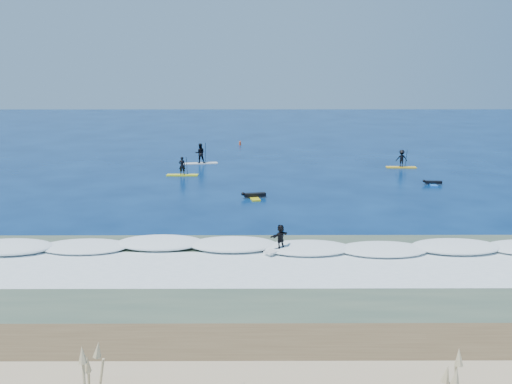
{
  "coord_description": "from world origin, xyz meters",
  "views": [
    {
      "loc": [
        -1.87,
        -39.27,
        9.95
      ],
      "look_at": [
        -1.7,
        1.12,
        0.6
      ],
      "focal_mm": 40.0,
      "sensor_mm": 36.0,
      "label": 1
    }
  ],
  "objects_px": {
    "sup_paddler_left": "(182,169)",
    "sup_paddler_center": "(200,155)",
    "prone_paddler_near": "(254,196)",
    "wave_surfer": "(280,238)",
    "marker_buoy": "(240,143)",
    "prone_paddler_far": "(432,183)",
    "sup_paddler_right": "(402,160)"
  },
  "relations": [
    {
      "from": "prone_paddler_far",
      "to": "wave_surfer",
      "type": "distance_m",
      "value": 21.49
    },
    {
      "from": "sup_paddler_center",
      "to": "wave_surfer",
      "type": "xyz_separation_m",
      "value": [
        6.67,
        -26.61,
        -0.08
      ]
    },
    {
      "from": "prone_paddler_far",
      "to": "prone_paddler_near",
      "type": "bearing_deg",
      "value": 111.98
    },
    {
      "from": "prone_paddler_far",
      "to": "marker_buoy",
      "type": "relative_size",
      "value": 3.38
    },
    {
      "from": "prone_paddler_near",
      "to": "wave_surfer",
      "type": "bearing_deg",
      "value": 175.23
    },
    {
      "from": "marker_buoy",
      "to": "prone_paddler_near",
      "type": "bearing_deg",
      "value": -86.53
    },
    {
      "from": "sup_paddler_left",
      "to": "prone_paddler_near",
      "type": "bearing_deg",
      "value": -52.6
    },
    {
      "from": "prone_paddler_far",
      "to": "marker_buoy",
      "type": "height_order",
      "value": "marker_buoy"
    },
    {
      "from": "prone_paddler_far",
      "to": "marker_buoy",
      "type": "distance_m",
      "value": 27.66
    },
    {
      "from": "prone_paddler_near",
      "to": "marker_buoy",
      "type": "relative_size",
      "value": 4.06
    },
    {
      "from": "sup_paddler_right",
      "to": "prone_paddler_far",
      "type": "relative_size",
      "value": 1.43
    },
    {
      "from": "sup_paddler_left",
      "to": "sup_paddler_center",
      "type": "height_order",
      "value": "sup_paddler_center"
    },
    {
      "from": "wave_surfer",
      "to": "sup_paddler_center",
      "type": "bearing_deg",
      "value": 63.02
    },
    {
      "from": "prone_paddler_near",
      "to": "sup_paddler_right",
      "type": "bearing_deg",
      "value": -60.47
    },
    {
      "from": "prone_paddler_near",
      "to": "marker_buoy",
      "type": "xyz_separation_m",
      "value": [
        -1.63,
        26.89,
        0.09
      ]
    },
    {
      "from": "sup_paddler_left",
      "to": "marker_buoy",
      "type": "height_order",
      "value": "sup_paddler_left"
    },
    {
      "from": "marker_buoy",
      "to": "sup_paddler_right",
      "type": "bearing_deg",
      "value": -43.44
    },
    {
      "from": "sup_paddler_left",
      "to": "sup_paddler_right",
      "type": "relative_size",
      "value": 0.97
    },
    {
      "from": "sup_paddler_left",
      "to": "marker_buoy",
      "type": "xyz_separation_m",
      "value": [
        4.68,
        18.48,
        -0.35
      ]
    },
    {
      "from": "sup_paddler_left",
      "to": "prone_paddler_far",
      "type": "bearing_deg",
      "value": -9.96
    },
    {
      "from": "sup_paddler_left",
      "to": "prone_paddler_far",
      "type": "distance_m",
      "value": 21.33
    },
    {
      "from": "sup_paddler_left",
      "to": "prone_paddler_far",
      "type": "relative_size",
      "value": 1.39
    },
    {
      "from": "sup_paddler_right",
      "to": "prone_paddler_far",
      "type": "height_order",
      "value": "sup_paddler_right"
    },
    {
      "from": "prone_paddler_far",
      "to": "wave_surfer",
      "type": "bearing_deg",
      "value": 146.71
    },
    {
      "from": "sup_paddler_center",
      "to": "sup_paddler_right",
      "type": "relative_size",
      "value": 1.22
    },
    {
      "from": "sup_paddler_left",
      "to": "sup_paddler_right",
      "type": "height_order",
      "value": "sup_paddler_right"
    },
    {
      "from": "prone_paddler_far",
      "to": "marker_buoy",
      "type": "xyz_separation_m",
      "value": [
        -16.29,
        22.35,
        0.12
      ]
    },
    {
      "from": "marker_buoy",
      "to": "sup_paddler_left",
      "type": "bearing_deg",
      "value": -104.21
    },
    {
      "from": "sup_paddler_center",
      "to": "sup_paddler_left",
      "type": "bearing_deg",
      "value": -110.2
    },
    {
      "from": "sup_paddler_center",
      "to": "sup_paddler_right",
      "type": "bearing_deg",
      "value": -16.3
    },
    {
      "from": "prone_paddler_far",
      "to": "wave_surfer",
      "type": "xyz_separation_m",
      "value": [
        -13.25,
        -16.9,
        0.66
      ]
    },
    {
      "from": "prone_paddler_near",
      "to": "sup_paddler_left",
      "type": "bearing_deg",
      "value": 25.61
    }
  ]
}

